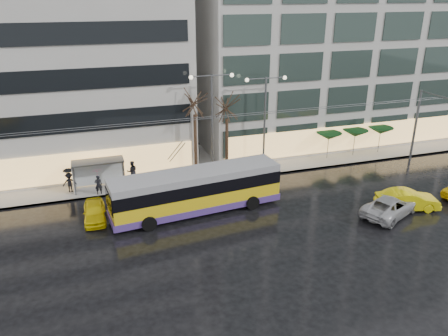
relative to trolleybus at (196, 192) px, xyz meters
name	(u,v)px	position (x,y,z in m)	size (l,w,h in m)	color
ground	(230,236)	(1.23, -4.19, -1.63)	(140.00, 140.00, 0.00)	black
sidewalk	(203,162)	(3.23, 9.81, -1.55)	(80.00, 10.00, 0.15)	gray
kerb	(218,181)	(3.23, 4.86, -1.55)	(80.00, 0.10, 0.15)	slate
building_right	(339,21)	(20.23, 14.81, 11.02)	(32.00, 14.00, 25.00)	#ABA9A4
trolleybus	(196,192)	(0.00, 0.00, 0.00)	(13.15, 5.42, 6.01)	gold
catenary	(210,141)	(2.23, 3.75, 2.63)	(42.24, 5.12, 7.00)	#595B60
bus_shelter	(94,168)	(-7.15, 6.50, 0.33)	(4.20, 1.60, 2.51)	#595B60
street_lamp_near	(212,111)	(3.23, 6.61, 4.36)	(3.96, 0.36, 9.03)	#595B60
street_lamp_far	(265,110)	(8.23, 6.61, 4.09)	(3.96, 0.36, 8.53)	#595B60
tree_a	(194,99)	(1.73, 6.81, 5.46)	(3.20, 3.20, 8.40)	black
tree_b	(227,104)	(4.73, 7.01, 4.77)	(3.20, 3.20, 7.70)	black
parasol_a	(329,136)	(15.23, 6.81, 0.82)	(2.50, 2.50, 2.65)	#595B60
parasol_b	(355,133)	(18.23, 6.81, 0.82)	(2.50, 2.50, 2.65)	#595B60
parasol_c	(381,131)	(21.23, 6.81, 0.82)	(2.50, 2.50, 2.65)	#595B60
taxi_a	(95,212)	(-7.46, 1.05, -0.97)	(1.56, 3.87, 1.32)	yellow
taxi_b	(408,200)	(15.53, -4.60, -0.86)	(1.63, 4.68, 1.54)	yellow
sedan_silver	(390,206)	(13.64, -4.99, -0.89)	(2.46, 5.33, 1.48)	#A8A8AD
pedestrian_a	(98,178)	(-6.93, 5.21, -0.02)	(1.05, 1.07, 2.19)	black
pedestrian_b	(132,171)	(-3.98, 6.97, -0.53)	(0.95, 0.75, 1.89)	black
pedestrian_c	(69,179)	(-9.17, 6.38, -0.36)	(1.13, 0.86, 2.11)	black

